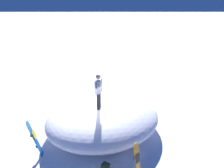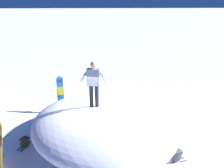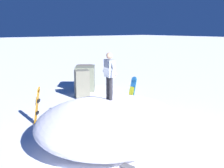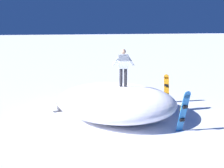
# 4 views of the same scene
# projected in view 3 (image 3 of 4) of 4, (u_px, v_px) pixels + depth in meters

# --- Properties ---
(ground) EXTENTS (240.00, 240.00, 0.00)m
(ground) POSITION_uv_depth(u_px,v_px,m) (118.00, 134.00, 10.05)
(ground) COLOR white
(snow_mound) EXTENTS (7.19, 7.38, 1.36)m
(snow_mound) POSITION_uv_depth(u_px,v_px,m) (111.00, 121.00, 9.42)
(snow_mound) COLOR white
(snow_mound) RESTS_ON ground
(snowboarder_standing) EXTENTS (1.00, 0.31, 1.65)m
(snowboarder_standing) POSITION_uv_depth(u_px,v_px,m) (109.00, 73.00, 9.43)
(snowboarder_standing) COLOR black
(snowboarder_standing) RESTS_ON snow_mound
(snowboard_primary_upright) EXTENTS (0.37, 0.37, 1.56)m
(snowboard_primary_upright) POSITION_uv_depth(u_px,v_px,m) (37.00, 105.00, 11.03)
(snowboard_primary_upright) COLOR orange
(snowboard_primary_upright) RESTS_ON ground
(snowboard_secondary_upright) EXTENTS (0.35, 0.47, 1.67)m
(snowboard_secondary_upright) POSITION_uv_depth(u_px,v_px,m) (132.00, 94.00, 12.47)
(snowboard_secondary_upright) COLOR #2672BF
(snowboard_secondary_upright) RESTS_ON ground
(backpack_far) EXTENTS (0.45, 0.54, 0.36)m
(backpack_far) POSITION_uv_depth(u_px,v_px,m) (67.00, 116.00, 11.55)
(backpack_far) COLOR #383D23
(backpack_far) RESTS_ON ground
(rock_outcrop) EXTENTS (3.18, 2.75, 1.55)m
(rock_outcrop) POSITION_uv_depth(u_px,v_px,m) (85.00, 78.00, 17.10)
(rock_outcrop) COLOR #666557
(rock_outcrop) RESTS_ON ground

